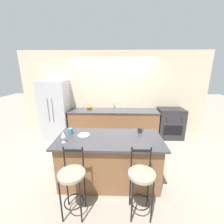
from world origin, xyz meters
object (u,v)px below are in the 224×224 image
object	(u,v)px
tumbler_cup	(71,131)
refrigerator	(56,110)
bar_stool_near	(72,180)
dinner_plate	(84,135)
wine_glass	(63,135)
bar_stool_far	(141,181)
pumpkin_decoration	(89,107)
oven_range	(170,123)
coffee_mug	(140,130)

from	to	relation	value
tumbler_cup	refrigerator	bearing A→B (deg)	119.40
bar_stool_near	tumbler_cup	size ratio (longest dim) A/B	9.49
bar_stool_near	dinner_plate	world-z (taller)	bar_stool_near
refrigerator	wine_glass	distance (m)	2.41
bar_stool_far	dinner_plate	xyz separation A→B (m)	(-0.99, 0.80, 0.34)
dinner_plate	pumpkin_decoration	world-z (taller)	pumpkin_decoration
wine_glass	tumbler_cup	size ratio (longest dim) A/B	1.81
refrigerator	tumbler_cup	xyz separation A→B (m)	(1.03, -1.83, 0.07)
bar_stool_far	wine_glass	xyz separation A→B (m)	(-1.28, 0.51, 0.47)
bar_stool_far	dinner_plate	world-z (taller)	bar_stool_far
refrigerator	wine_glass	bearing A→B (deg)	-65.00
refrigerator	wine_glass	xyz separation A→B (m)	(1.02, -2.18, 0.16)
wine_glass	tumbler_cup	bearing A→B (deg)	87.85
oven_range	pumpkin_decoration	size ratio (longest dim) A/B	5.47
bar_stool_far	wine_glass	world-z (taller)	wine_glass
refrigerator	pumpkin_decoration	xyz separation A→B (m)	(1.04, 0.16, 0.05)
dinner_plate	coffee_mug	world-z (taller)	coffee_mug
dinner_plate	tumbler_cup	size ratio (longest dim) A/B	2.04
tumbler_cup	pumpkin_decoration	size ratio (longest dim) A/B	0.65
oven_range	bar_stool_far	distance (m)	3.07
coffee_mug	tumbler_cup	xyz separation A→B (m)	(-1.36, -0.11, 0.01)
dinner_plate	coffee_mug	bearing A→B (deg)	8.91
dinner_plate	pumpkin_decoration	bearing A→B (deg)	97.41
pumpkin_decoration	bar_stool_near	bearing A→B (deg)	-84.84
dinner_plate	oven_range	bearing A→B (deg)	39.94
oven_range	wine_glass	world-z (taller)	wine_glass
coffee_mug	pumpkin_decoration	xyz separation A→B (m)	(-1.36, 1.88, -0.02)
refrigerator	dinner_plate	world-z (taller)	refrigerator
bar_stool_far	coffee_mug	distance (m)	1.04
bar_stool_far	pumpkin_decoration	xyz separation A→B (m)	(-1.26, 2.85, 0.36)
bar_stool_near	pumpkin_decoration	size ratio (longest dim) A/B	6.15
coffee_mug	tumbler_cup	world-z (taller)	tumbler_cup
bar_stool_far	coffee_mug	xyz separation A→B (m)	(0.10, 0.97, 0.37)
tumbler_cup	wine_glass	bearing A→B (deg)	-92.15
oven_range	wine_glass	xyz separation A→B (m)	(-2.62, -2.25, 0.60)
coffee_mug	pumpkin_decoration	distance (m)	2.32
bar_stool_far	dinner_plate	size ratio (longest dim) A/B	4.65
bar_stool_near	dinner_plate	distance (m)	0.89
oven_range	refrigerator	bearing A→B (deg)	-179.00
pumpkin_decoration	coffee_mug	bearing A→B (deg)	-54.14
pumpkin_decoration	dinner_plate	bearing A→B (deg)	-82.59
refrigerator	bar_stool_near	xyz separation A→B (m)	(1.30, -2.72, -0.31)
refrigerator	pumpkin_decoration	bearing A→B (deg)	8.57
bar_stool_near	pumpkin_decoration	distance (m)	2.91
refrigerator	pumpkin_decoration	world-z (taller)	refrigerator
refrigerator	coffee_mug	bearing A→B (deg)	-35.69
oven_range	tumbler_cup	bearing A→B (deg)	-144.03
bar_stool_near	tumbler_cup	xyz separation A→B (m)	(-0.27, 0.89, 0.38)
coffee_mug	bar_stool_near	bearing A→B (deg)	-137.66
bar_stool_near	bar_stool_far	distance (m)	1.00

